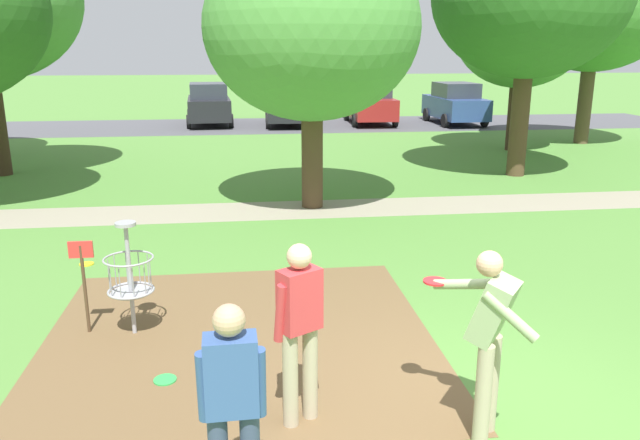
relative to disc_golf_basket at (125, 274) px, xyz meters
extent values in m
plane|color=#518438|center=(3.63, -2.22, -0.75)|extent=(160.00, 160.00, 0.00)
cube|color=brown|center=(1.31, -0.30, -0.75)|extent=(4.56, 4.52, 0.01)
cylinder|color=#9E9EA3|center=(0.06, -0.01, -0.08)|extent=(0.05, 0.05, 1.35)
cylinder|color=#9E9EA3|center=(0.06, -0.01, 0.62)|extent=(0.24, 0.24, 0.04)
torus|color=#9E9EA3|center=(0.06, -0.01, 0.20)|extent=(0.58, 0.58, 0.02)
torus|color=#9E9EA3|center=(0.06, -0.01, -0.20)|extent=(0.55, 0.55, 0.03)
cylinder|color=#9E9EA3|center=(0.06, -0.01, -0.22)|extent=(0.48, 0.48, 0.02)
cylinder|color=gray|center=(0.30, -0.01, 0.00)|extent=(0.01, 0.01, 0.40)
cylinder|color=gray|center=(0.25, 0.13, 0.00)|extent=(0.01, 0.01, 0.40)
cylinder|color=gray|center=(0.13, 0.22, 0.00)|extent=(0.01, 0.01, 0.40)
cylinder|color=gray|center=(-0.01, 0.22, 0.00)|extent=(0.01, 0.01, 0.40)
cylinder|color=gray|center=(-0.13, 0.13, 0.00)|extent=(0.01, 0.01, 0.40)
cylinder|color=gray|center=(-0.18, -0.01, 0.00)|extent=(0.01, 0.01, 0.40)
cylinder|color=gray|center=(-0.13, -0.15, 0.00)|extent=(0.01, 0.01, 0.40)
cylinder|color=gray|center=(-0.01, -0.24, 0.00)|extent=(0.01, 0.01, 0.40)
cylinder|color=gray|center=(0.13, -0.24, 0.00)|extent=(0.01, 0.01, 0.40)
cylinder|color=gray|center=(0.25, -0.15, 0.00)|extent=(0.01, 0.01, 0.40)
cylinder|color=#4C3823|center=(-0.49, 0.09, -0.20)|extent=(0.04, 0.04, 1.10)
cube|color=red|center=(-0.49, 0.09, 0.30)|extent=(0.28, 0.03, 0.20)
cylinder|color=tan|center=(3.40, -2.59, -0.29)|extent=(0.14, 0.14, 0.92)
cylinder|color=tan|center=(3.54, -2.42, -0.29)|extent=(0.14, 0.14, 0.92)
cube|color=#93A875|center=(3.47, -2.50, 0.45)|extent=(0.52, 0.52, 0.60)
sphere|color=tan|center=(3.42, -2.47, 0.85)|extent=(0.22, 0.22, 0.22)
cylinder|color=#93A875|center=(3.33, -2.19, 0.56)|extent=(0.52, 0.43, 0.21)
cylinder|color=red|center=(3.11, -2.02, 0.53)|extent=(0.22, 0.22, 0.02)
cylinder|color=#93A875|center=(3.51, -2.74, 0.49)|extent=(0.43, 0.37, 0.37)
cylinder|color=tan|center=(1.78, -2.13, -0.29)|extent=(0.14, 0.14, 0.92)
cylinder|color=tan|center=(1.97, -2.02, -0.29)|extent=(0.14, 0.14, 0.92)
cube|color=#D1383D|center=(1.88, -2.08, 0.45)|extent=(0.42, 0.37, 0.56)
sphere|color=beige|center=(1.88, -2.08, 0.85)|extent=(0.22, 0.22, 0.22)
cylinder|color=#D1383D|center=(1.71, -2.16, 0.36)|extent=(0.16, 0.19, 0.55)
cylinder|color=#D1383D|center=(2.03, -1.96, 0.36)|extent=(0.16, 0.19, 0.55)
cylinder|color=#E53D99|center=(1.79, -1.92, 0.22)|extent=(0.22, 0.22, 0.02)
cube|color=#385693|center=(1.30, -3.31, 0.45)|extent=(0.37, 0.23, 0.56)
sphere|color=tan|center=(1.30, -3.31, 0.85)|extent=(0.22, 0.22, 0.22)
cylinder|color=#385693|center=(1.11, -3.30, 0.36)|extent=(0.09, 0.17, 0.55)
cylinder|color=#385693|center=(1.49, -3.28, 0.36)|extent=(0.09, 0.17, 0.55)
cylinder|color=gold|center=(1.30, -3.13, 0.22)|extent=(0.22, 0.22, 0.02)
cylinder|color=gold|center=(-1.10, 2.61, -0.74)|extent=(0.23, 0.23, 0.02)
cylinder|color=green|center=(0.55, -1.20, -0.74)|extent=(0.24, 0.24, 0.02)
cylinder|color=#422D1E|center=(10.47, 12.80, 0.38)|extent=(0.45, 0.45, 2.27)
ellipsoid|color=#4C8E3D|center=(10.47, 12.80, 3.10)|extent=(4.22, 4.22, 3.59)
cylinder|color=brown|center=(13.64, 14.02, 0.64)|extent=(0.49, 0.49, 2.79)
ellipsoid|color=#428433|center=(13.64, 14.02, 4.05)|extent=(5.37, 5.37, 4.57)
cylinder|color=#4C3823|center=(8.75, 8.67, 0.65)|extent=(0.48, 0.48, 2.80)
cylinder|color=#4C3823|center=(2.89, 5.90, 0.28)|extent=(0.46, 0.46, 2.07)
ellipsoid|color=#4C8E3D|center=(2.89, 5.90, 2.97)|extent=(4.39, 4.39, 3.73)
cube|color=#4C4C51|center=(3.63, 20.84, -0.75)|extent=(36.00, 6.00, 0.01)
cube|color=black|center=(-0.01, 21.38, 0.00)|extent=(2.06, 4.31, 0.90)
cube|color=#2D333D|center=(-0.01, 21.38, 0.77)|extent=(1.72, 2.28, 0.64)
cylinder|color=black|center=(-0.99, 22.63, -0.45)|extent=(0.22, 0.61, 0.60)
cylinder|color=black|center=(0.81, 22.74, -0.45)|extent=(0.22, 0.61, 0.60)
cylinder|color=black|center=(-0.83, 20.03, -0.45)|extent=(0.22, 0.61, 0.60)
cylinder|color=black|center=(0.97, 20.14, -0.45)|extent=(0.22, 0.61, 0.60)
cube|color=black|center=(3.47, 20.84, 0.00)|extent=(1.94, 4.26, 0.90)
cube|color=#2D333D|center=(3.47, 20.84, 0.77)|extent=(1.66, 2.24, 0.64)
cylinder|color=black|center=(2.62, 22.17, -0.45)|extent=(0.20, 0.61, 0.60)
cylinder|color=black|center=(4.42, 22.11, -0.45)|extent=(0.20, 0.61, 0.60)
cylinder|color=black|center=(2.53, 19.57, -0.45)|extent=(0.20, 0.61, 0.60)
cylinder|color=black|center=(4.33, 19.50, -0.45)|extent=(0.20, 0.61, 0.60)
cube|color=maroon|center=(7.24, 20.91, 0.00)|extent=(1.91, 4.25, 0.90)
cube|color=#2D333D|center=(7.24, 20.91, 0.77)|extent=(1.64, 2.23, 0.64)
cylinder|color=black|center=(6.37, 22.23, -0.45)|extent=(0.20, 0.60, 0.60)
cylinder|color=black|center=(8.17, 22.19, -0.45)|extent=(0.20, 0.60, 0.60)
cylinder|color=black|center=(6.30, 19.63, -0.45)|extent=(0.20, 0.60, 0.60)
cylinder|color=black|center=(8.10, 19.58, -0.45)|extent=(0.20, 0.60, 0.60)
cube|color=#2D4784|center=(11.05, 20.36, 0.00)|extent=(1.89, 4.24, 0.90)
cube|color=#2D333D|center=(11.05, 20.36, 0.77)|extent=(1.63, 2.22, 0.64)
cylinder|color=black|center=(10.12, 21.64, -0.45)|extent=(0.19, 0.60, 0.60)
cylinder|color=black|center=(11.92, 21.68, -0.45)|extent=(0.19, 0.60, 0.60)
cylinder|color=black|center=(10.18, 19.04, -0.45)|extent=(0.19, 0.60, 0.60)
cylinder|color=black|center=(11.98, 19.08, -0.45)|extent=(0.19, 0.60, 0.60)
cube|color=gray|center=(3.63, 5.67, -0.75)|extent=(40.00, 1.55, 0.00)
camera|label=1|loc=(1.43, -7.08, 2.56)|focal=34.79mm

